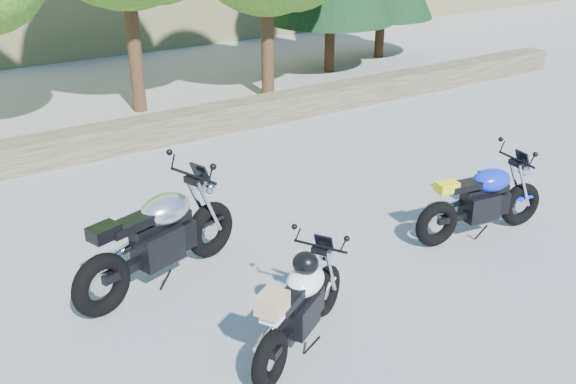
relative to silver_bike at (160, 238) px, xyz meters
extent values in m
plane|color=gray|center=(1.47, -1.08, -0.56)|extent=(90.00, 90.00, 0.00)
cube|color=#433C2C|center=(1.47, 4.42, -0.31)|extent=(22.00, 0.55, 0.50)
cylinder|color=#382314|center=(2.27, 6.52, 1.12)|extent=(0.28, 0.28, 3.36)
cylinder|color=#382314|center=(5.07, 5.92, 0.89)|extent=(0.28, 0.28, 2.91)
cylinder|color=#382314|center=(7.67, 7.12, 0.52)|extent=(0.26, 0.26, 2.16)
cylinder|color=#382314|center=(9.87, 7.72, 0.40)|extent=(0.26, 0.26, 1.92)
torus|color=black|center=(0.74, 0.24, -0.21)|extent=(0.73, 0.39, 0.71)
torus|color=black|center=(-0.78, -0.25, -0.21)|extent=(0.73, 0.39, 0.71)
cylinder|color=silver|center=(0.74, 0.24, -0.21)|extent=(0.25, 0.12, 0.24)
cylinder|color=silver|center=(-0.78, -0.25, -0.21)|extent=(0.25, 0.12, 0.24)
cube|color=black|center=(-0.04, -0.01, -0.08)|extent=(0.61, 0.48, 0.40)
cube|color=black|center=(0.04, 0.01, 0.17)|extent=(0.79, 0.41, 0.11)
ellipsoid|color=silver|center=(0.11, 0.04, 0.32)|extent=(0.74, 0.60, 0.34)
cube|color=black|center=(-0.35, -0.11, 0.32)|extent=(0.60, 0.40, 0.10)
cube|color=black|center=(-0.67, -0.22, 0.37)|extent=(0.36, 0.31, 0.14)
cylinder|color=black|center=(0.53, 0.17, 0.58)|extent=(0.26, 0.71, 0.04)
sphere|color=silver|center=(0.70, 0.23, 0.39)|extent=(0.20, 0.20, 0.20)
torus|color=black|center=(1.19, -1.54, -0.29)|extent=(0.55, 0.40, 0.56)
torus|color=black|center=(0.11, -2.17, -0.29)|extent=(0.55, 0.40, 0.56)
cylinder|color=silver|center=(1.19, -1.54, -0.29)|extent=(0.18, 0.13, 0.19)
cylinder|color=silver|center=(0.11, -2.17, -0.29)|extent=(0.18, 0.13, 0.19)
cube|color=black|center=(0.64, -1.86, -0.18)|extent=(0.49, 0.44, 0.31)
cube|color=black|center=(0.69, -1.83, 0.01)|extent=(0.60, 0.43, 0.09)
ellipsoid|color=white|center=(0.74, -1.80, 0.13)|extent=(0.60, 0.54, 0.26)
cube|color=black|center=(0.41, -1.99, 0.13)|extent=(0.47, 0.38, 0.08)
cube|color=white|center=(0.19, -2.12, 0.17)|extent=(0.30, 0.27, 0.11)
cylinder|color=black|center=(1.04, -1.62, 0.33)|extent=(0.31, 0.51, 0.03)
sphere|color=silver|center=(1.16, -1.55, 0.18)|extent=(0.16, 0.16, 0.16)
ellipsoid|color=black|center=(0.74, -1.80, 0.32)|extent=(0.34, 0.34, 0.23)
cube|color=tan|center=(0.16, -2.14, 0.29)|extent=(0.34, 0.33, 0.17)
torus|color=black|center=(4.60, -1.31, -0.26)|extent=(0.63, 0.24, 0.61)
torus|color=black|center=(3.24, -1.10, -0.26)|extent=(0.63, 0.24, 0.61)
cylinder|color=silver|center=(4.60, -1.31, -0.26)|extent=(0.21, 0.07, 0.21)
cylinder|color=silver|center=(3.24, -1.10, -0.26)|extent=(0.21, 0.07, 0.21)
cube|color=black|center=(3.90, -1.20, -0.14)|extent=(0.50, 0.35, 0.34)
cube|color=black|center=(3.97, -1.21, 0.07)|extent=(0.68, 0.25, 0.10)
ellipsoid|color=#0D26CE|center=(4.04, -1.22, 0.20)|extent=(0.60, 0.45, 0.29)
cube|color=black|center=(3.62, -1.16, 0.20)|extent=(0.50, 0.28, 0.09)
cube|color=yellow|center=(3.34, -1.12, 0.24)|extent=(0.29, 0.23, 0.12)
cylinder|color=black|center=(4.41, -1.28, 0.42)|extent=(0.12, 0.63, 0.03)
sphere|color=silver|center=(4.56, -1.30, 0.26)|extent=(0.17, 0.17, 0.17)
cube|color=black|center=(4.90, -0.53, -0.35)|extent=(0.38, 0.33, 0.43)
cube|color=#AB0E1B|center=(4.84, -0.66, -0.47)|extent=(0.24, 0.14, 0.18)
camera|label=1|loc=(-2.27, -6.10, 3.44)|focal=40.00mm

